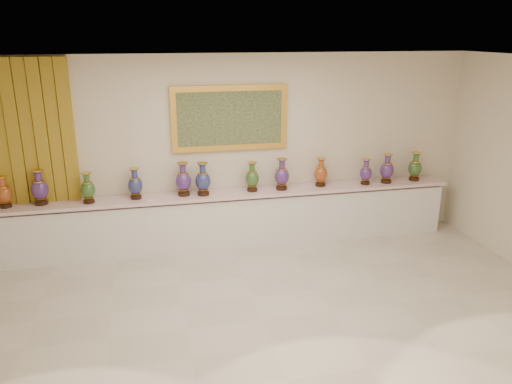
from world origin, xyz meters
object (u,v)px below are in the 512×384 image
vase_1 (40,189)px  vase_2 (88,189)px  counter (230,220)px  vase_0 (4,194)px

vase_1 → vase_2: size_ratio=1.12×
vase_2 → vase_1: bearing=173.4°
counter → vase_0: 3.31m
vase_0 → vase_2: bearing=-2.5°
vase_0 → vase_2: size_ratio=0.99×
vase_1 → vase_0: bearing=-176.8°
counter → vase_2: 2.20m
counter → vase_1: vase_1 is taller
vase_0 → vase_1: size_ratio=0.88×
vase_2 → vase_0: bearing=177.5°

